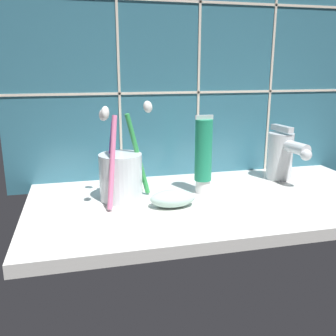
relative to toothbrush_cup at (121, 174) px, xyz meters
The scene contains 6 objects.
sink_counter 18.50cm from the toothbrush_cup, 11.30° to the right, with size 68.92×34.65×2.00cm, color silver.
tile_wall_backsplash 30.01cm from the toothbrush_cup, 39.35° to the left, with size 78.92×1.72×53.84cm.
toothbrush_cup is the anchor object (origin of this frame).
toothpaste_tube 16.07cm from the toothbrush_cup, ahead, with size 3.45×3.29×15.16cm.
sink_faucet 35.52cm from the toothbrush_cup, ahead, with size 5.41×12.14×11.74cm.
soap_bar 10.68cm from the toothbrush_cup, 35.19° to the right, with size 8.02×4.94×2.96cm, color silver.
Camera 1 is at (-24.34, -62.41, 25.66)cm, focal length 40.00 mm.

